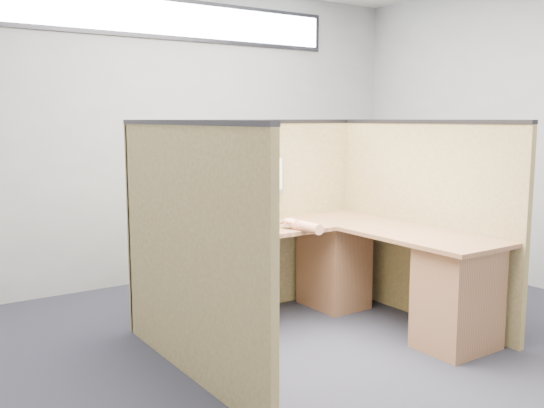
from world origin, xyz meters
TOP-DOWN VIEW (x-y plane):
  - floor at (0.00, 0.00)m, footprint 5.00×5.00m
  - wall_back at (0.00, 2.25)m, footprint 5.00×0.00m
  - clerestory_window at (0.00, 2.23)m, footprint 3.30×0.04m
  - cubicle_partitions at (0.00, 0.43)m, footprint 2.06×1.83m
  - l_desk at (0.18, 0.29)m, footprint 1.95×1.75m
  - laptop at (-0.31, 0.86)m, footprint 0.38×0.37m
  - keyboard at (-0.43, 0.48)m, footprint 0.43×0.23m
  - mouse at (0.04, 0.52)m, footprint 0.12×0.08m
  - hand_forearm at (0.05, 0.38)m, footprint 0.12×0.40m
  - blue_poster at (-0.83, 0.97)m, footprint 0.17×0.02m
  - american_flag at (-0.64, 0.96)m, footprint 0.19×0.01m
  - file_holder at (0.15, 0.94)m, footprint 0.23×0.05m
  - paper_left at (-0.07, 0.97)m, footprint 0.22×0.03m
  - paper_right at (0.13, 0.97)m, footprint 0.21×0.01m

SIDE VIEW (x-z plane):
  - floor at x=0.00m, z-range 0.00..0.00m
  - l_desk at x=0.18m, z-range 0.03..0.76m
  - keyboard at x=-0.43m, z-range 0.73..0.76m
  - mouse at x=0.04m, z-range 0.73..0.78m
  - cubicle_partitions at x=0.00m, z-range 0.00..1.53m
  - hand_forearm at x=0.05m, z-range 0.73..0.81m
  - laptop at x=-0.31m, z-range 0.67..0.92m
  - paper_right at x=0.13m, z-range 0.88..1.15m
  - paper_left at x=-0.07m, z-range 0.91..1.20m
  - file_holder at x=0.15m, z-range 0.93..1.23m
  - american_flag at x=-0.64m, z-range 1.02..1.35m
  - blue_poster at x=-0.83m, z-range 1.17..1.40m
  - wall_back at x=0.00m, z-range -1.10..3.90m
  - clerestory_window at x=0.00m, z-range 2.26..2.64m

